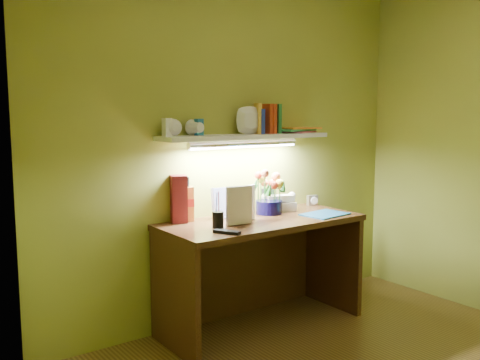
% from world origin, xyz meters
% --- Properties ---
extents(desk, '(1.40, 0.60, 0.75)m').
position_xyz_m(desk, '(0.00, 1.20, 0.38)').
color(desk, '#371A0F').
rests_on(desk, ground).
extents(flower_bouquet, '(0.25, 0.25, 0.33)m').
position_xyz_m(flower_bouquet, '(0.17, 1.33, 0.92)').
color(flower_bouquet, '#0A0733').
rests_on(flower_bouquet, desk).
extents(telephone, '(0.26, 0.23, 0.13)m').
position_xyz_m(telephone, '(0.30, 1.38, 0.82)').
color(telephone, beige).
rests_on(telephone, desk).
extents(desk_clock, '(0.09, 0.06, 0.08)m').
position_xyz_m(desk_clock, '(0.65, 1.39, 0.79)').
color(desk_clock, '#ADAEB2').
rests_on(desk_clock, desk).
extents(whisky_bottle, '(0.10, 0.10, 0.29)m').
position_xyz_m(whisky_bottle, '(-0.43, 1.45, 0.90)').
color(whisky_bottle, '#BD6925').
rests_on(whisky_bottle, desk).
extents(whisky_box, '(0.13, 0.13, 0.31)m').
position_xyz_m(whisky_box, '(-0.50, 1.44, 0.91)').
color(whisky_box, maroon).
rests_on(whisky_box, desk).
extents(pen_cup, '(0.09, 0.09, 0.17)m').
position_xyz_m(pen_cup, '(-0.38, 1.16, 0.84)').
color(pen_cup, black).
rests_on(pen_cup, desk).
extents(art_card, '(0.21, 0.07, 0.21)m').
position_xyz_m(art_card, '(-0.16, 1.38, 0.86)').
color(art_card, silver).
rests_on(art_card, desk).
extents(tv_remote, '(0.12, 0.17, 0.02)m').
position_xyz_m(tv_remote, '(-0.43, 0.99, 0.76)').
color(tv_remote, black).
rests_on(tv_remote, desk).
extents(blue_folder, '(0.33, 0.26, 0.01)m').
position_xyz_m(blue_folder, '(0.46, 1.06, 0.75)').
color(blue_folder, '#2470B1').
rests_on(blue_folder, desk).
extents(desk_book_a, '(0.19, 0.06, 0.25)m').
position_xyz_m(desk_book_a, '(-0.32, 1.16, 0.88)').
color(desk_book_a, white).
rests_on(desk_book_a, desk).
extents(desk_book_b, '(0.18, 0.04, 0.24)m').
position_xyz_m(desk_book_b, '(-0.21, 1.21, 0.87)').
color(desk_book_b, white).
rests_on(desk_book_b, desk).
extents(wall_shelf, '(1.30, 0.33, 0.24)m').
position_xyz_m(wall_shelf, '(0.03, 1.38, 1.34)').
color(wall_shelf, white).
rests_on(wall_shelf, ground).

